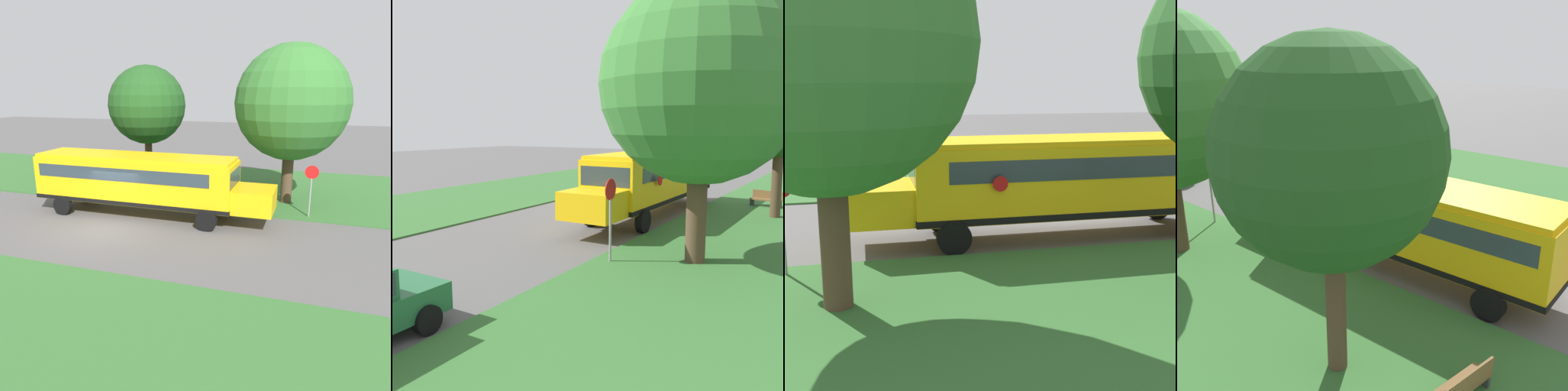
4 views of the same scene
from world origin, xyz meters
TOP-DOWN VIEW (x-y plane):
  - ground_plane at (0.00, 0.00)m, footprint 120.00×120.00m
  - grass_far_side at (9.00, 0.00)m, footprint 10.00×80.00m
  - school_bus at (-2.48, 0.78)m, footprint 2.85×12.42m
  - oak_tree_roadside_mid at (-6.79, 7.88)m, footprint 6.22×6.22m

SIDE VIEW (x-z plane):
  - ground_plane at x=0.00m, z-range 0.00..0.00m
  - grass_far_side at x=9.00m, z-range 0.00..0.07m
  - school_bus at x=-2.48m, z-range 0.34..3.50m
  - oak_tree_roadside_mid at x=-6.79m, z-range 1.24..10.02m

